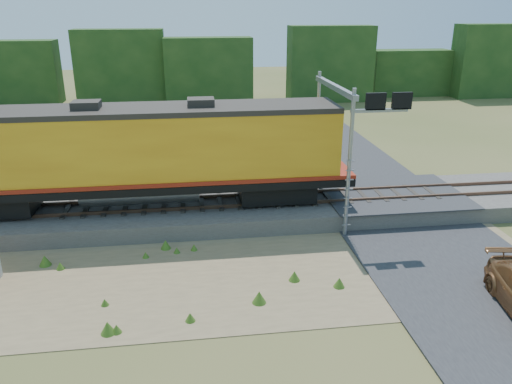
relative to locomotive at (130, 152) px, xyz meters
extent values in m
plane|color=#475123|center=(5.85, -6.00, -3.51)|extent=(140.00, 140.00, 0.00)
cube|color=slate|center=(5.85, 0.00, -3.11)|extent=(70.00, 5.00, 0.80)
cube|color=brown|center=(5.85, -0.72, -2.63)|extent=(70.00, 0.10, 0.16)
cube|color=brown|center=(5.85, 0.72, -2.63)|extent=(70.00, 0.10, 0.16)
cube|color=#8C7754|center=(3.85, -5.50, -3.49)|extent=(26.00, 8.00, 0.03)
cube|color=#38383A|center=(12.85, 0.00, -2.68)|extent=(7.00, 5.20, 0.06)
cube|color=#38383A|center=(12.85, 16.00, -3.47)|extent=(7.00, 24.00, 0.08)
cube|color=#193A15|center=(5.85, 32.00, -0.26)|extent=(36.00, 3.00, 6.50)
cube|color=black|center=(6.80, 0.00, -2.10)|extent=(3.61, 2.30, 0.90)
cube|color=black|center=(0.29, 0.00, -1.47)|extent=(20.03, 3.00, 0.36)
cylinder|color=gray|center=(0.29, 0.00, -1.95)|extent=(5.51, 1.20, 1.20)
cube|color=gold|center=(0.29, 0.00, 0.26)|extent=(18.53, 2.90, 3.10)
cube|color=maroon|center=(0.29, 0.00, -1.17)|extent=(20.03, 3.05, 0.18)
cube|color=#28231E|center=(0.29, 0.00, 1.94)|extent=(18.53, 2.95, 0.24)
cube|color=#28231E|center=(-1.71, 0.00, 2.17)|extent=(1.20, 1.00, 0.45)
cube|color=#28231E|center=(3.30, 0.00, 2.17)|extent=(1.20, 1.00, 0.45)
cylinder|color=gray|center=(9.50, -2.80, -0.18)|extent=(0.17, 0.17, 6.66)
cylinder|color=gray|center=(9.50, 2.80, -0.18)|extent=(0.17, 0.17, 6.66)
cube|color=gray|center=(9.50, 0.00, 2.77)|extent=(0.24, 6.20, 0.24)
cube|color=gray|center=(10.64, -2.80, 2.19)|extent=(2.47, 0.14, 0.14)
cube|color=black|center=(10.45, -2.80, 2.58)|extent=(0.86, 0.14, 0.71)
cube|color=black|center=(11.59, -2.80, 2.58)|extent=(0.86, 0.14, 0.71)
camera|label=1|loc=(2.74, -22.61, 6.29)|focal=35.00mm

